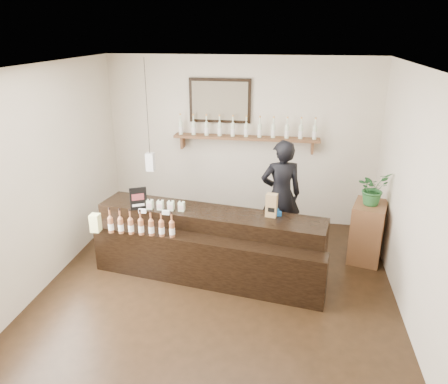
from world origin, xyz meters
TOP-DOWN VIEW (x-y plane):
  - ground at (0.00, 0.00)m, footprint 5.00×5.00m
  - room_shell at (0.00, 0.00)m, footprint 5.00×5.00m
  - back_wall_decor at (-0.15, 2.37)m, footprint 2.66×0.96m
  - counter at (-0.20, 0.58)m, footprint 3.19×1.34m
  - promo_sign at (-1.16, 0.60)m, footprint 0.21×0.12m
  - paper_bag at (0.63, 0.66)m, footprint 0.16×0.13m
  - tape_dispenser at (0.70, 0.69)m, footprint 0.13×0.07m
  - side_cabinet at (2.00, 1.33)m, footprint 0.57×0.69m
  - potted_plant at (2.00, 1.33)m, footprint 0.56×0.55m
  - shopkeeper at (0.73, 1.55)m, footprint 0.79×0.61m

SIDE VIEW (x-z plane):
  - ground at x=0.00m, z-range 0.00..0.00m
  - counter at x=-0.20m, z-range -0.10..0.93m
  - side_cabinet at x=2.00m, z-range 0.00..0.87m
  - tape_dispenser at x=0.70m, z-range 0.86..0.97m
  - shopkeeper at x=0.73m, z-range 0.00..1.91m
  - paper_bag at x=0.63m, z-range 0.88..1.19m
  - promo_sign at x=-1.16m, z-range 0.88..1.19m
  - potted_plant at x=2.00m, z-range 0.87..1.34m
  - room_shell at x=0.00m, z-range -0.80..4.20m
  - back_wall_decor at x=-0.15m, z-range 0.91..2.60m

